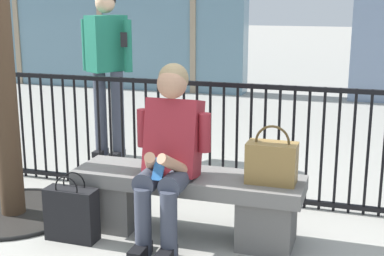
% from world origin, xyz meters
% --- Properties ---
extents(ground_plane, '(60.00, 60.00, 0.00)m').
position_xyz_m(ground_plane, '(0.00, 0.00, 0.00)').
color(ground_plane, '#9E9B93').
extents(stone_bench, '(1.60, 0.44, 0.45)m').
position_xyz_m(stone_bench, '(0.00, 0.00, 0.27)').
color(stone_bench, slate).
rests_on(stone_bench, ground).
extents(seated_person_with_phone, '(0.52, 0.66, 1.21)m').
position_xyz_m(seated_person_with_phone, '(-0.09, -0.13, 0.65)').
color(seated_person_with_phone, '#383D4C').
rests_on(seated_person_with_phone, ground).
extents(handbag_on_bench, '(0.32, 0.18, 0.39)m').
position_xyz_m(handbag_on_bench, '(0.58, -0.01, 0.59)').
color(handbag_on_bench, olive).
rests_on(handbag_on_bench, stone_bench).
extents(shopping_bag, '(0.36, 0.15, 0.47)m').
position_xyz_m(shopping_bag, '(-0.73, -0.33, 0.19)').
color(shopping_bag, black).
rests_on(shopping_bag, ground).
extents(bystander_at_railing, '(0.55, 0.44, 1.71)m').
position_xyz_m(bystander_at_railing, '(-1.40, 1.63, 1.00)').
color(bystander_at_railing, '#383D4C').
rests_on(bystander_at_railing, ground).
extents(plaza_railing, '(8.67, 0.04, 0.98)m').
position_xyz_m(plaza_railing, '(-0.00, 0.76, 0.49)').
color(plaza_railing, black).
rests_on(plaza_railing, ground).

